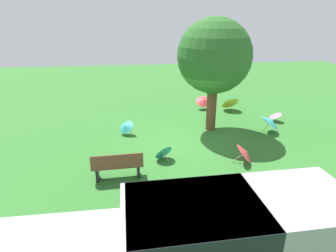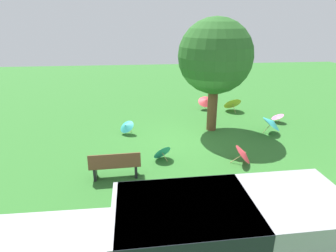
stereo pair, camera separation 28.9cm
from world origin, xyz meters
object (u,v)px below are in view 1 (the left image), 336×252
(parasol_red_1, at_px, (245,153))
(parasol_pink_0, at_px, (275,115))
(parasol_red_0, at_px, (204,100))
(parasol_teal_2, at_px, (271,122))
(park_bench, at_px, (118,166))
(van_dark, at_px, (231,227))
(parasol_yellow_0, at_px, (230,102))
(parasol_teal_0, at_px, (163,151))
(shade_tree, at_px, (214,57))
(parasol_teal_1, at_px, (126,126))

(parasol_red_1, height_order, parasol_pink_0, parasol_red_1)
(parasol_red_0, distance_m, parasol_teal_2, 4.27)
(park_bench, xyz_separation_m, parasol_pink_0, (-7.47, -4.38, -0.14))
(parasol_red_0, bearing_deg, parasol_red_1, 89.00)
(van_dark, relative_size, parasol_yellow_0, 4.28)
(van_dark, relative_size, parasol_red_0, 5.13)
(park_bench, xyz_separation_m, parasol_yellow_0, (-5.84, -6.38, -0.01))
(parasol_yellow_0, relative_size, parasol_pink_0, 1.50)
(parasol_teal_0, relative_size, parasol_yellow_0, 0.76)
(parasol_red_0, relative_size, parasol_teal_0, 1.09)
(parasol_red_0, distance_m, parasol_pink_0, 3.83)
(parasol_teal_2, bearing_deg, shade_tree, -15.98)
(van_dark, height_order, parasol_teal_1, van_dark)
(parasol_teal_1, bearing_deg, van_dark, 106.63)
(parasol_red_1, relative_size, parasol_teal_1, 1.02)
(parasol_red_1, xyz_separation_m, parasol_teal_1, (4.15, -3.12, -0.01))
(parasol_teal_0, distance_m, parasol_pink_0, 6.76)
(parasol_pink_0, bearing_deg, parasol_red_0, -38.63)
(park_bench, distance_m, parasol_red_1, 4.40)
(parasol_pink_0, bearing_deg, parasol_red_1, 51.48)
(shade_tree, height_order, parasol_teal_1, shade_tree)
(park_bench, distance_m, parasol_pink_0, 8.66)
(parasol_red_1, bearing_deg, parasol_teal_0, -12.68)
(parasol_yellow_0, height_order, parasol_teal_2, parasol_yellow_0)
(parasol_pink_0, bearing_deg, parasol_teal_1, 6.10)
(shade_tree, height_order, parasol_red_1, shade_tree)
(park_bench, relative_size, parasol_yellow_0, 1.49)
(park_bench, relative_size, shade_tree, 0.33)
(shade_tree, xyz_separation_m, parasol_teal_2, (-2.54, 0.73, -2.75))
(van_dark, distance_m, parasol_teal_0, 4.84)
(shade_tree, relative_size, parasol_teal_1, 5.51)
(park_bench, xyz_separation_m, parasol_red_1, (-4.37, -0.48, -0.06))
(shade_tree, bearing_deg, parasol_yellow_0, -124.68)
(parasol_teal_0, bearing_deg, parasol_red_1, 167.32)
(parasol_teal_1, bearing_deg, parasol_red_0, -143.39)
(parasol_yellow_0, bearing_deg, shade_tree, 55.32)
(parasol_red_0, relative_size, parasol_teal_2, 0.84)
(parasol_yellow_0, distance_m, parasol_teal_2, 3.41)
(parasol_teal_0, relative_size, parasol_teal_1, 0.94)
(parasol_red_1, bearing_deg, parasol_red_0, -91.00)
(van_dark, bearing_deg, parasol_red_1, -115.97)
(parasol_teal_1, height_order, parasol_yellow_0, parasol_yellow_0)
(parasol_red_0, bearing_deg, van_dark, 78.54)
(shade_tree, height_order, parasol_teal_2, shade_tree)
(parasol_teal_0, bearing_deg, shade_tree, -133.20)
(park_bench, distance_m, parasol_teal_1, 3.61)
(parasol_red_0, bearing_deg, parasol_pink_0, 141.37)
(van_dark, relative_size, parasol_teal_2, 4.32)
(parasol_red_1, xyz_separation_m, parasol_yellow_0, (-1.47, -5.89, 0.06))
(parasol_red_0, xyz_separation_m, parasol_teal_1, (4.26, 3.16, -0.10))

